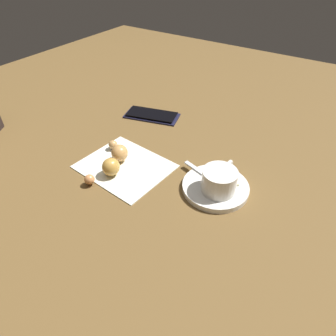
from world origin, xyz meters
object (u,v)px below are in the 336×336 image
at_px(espresso_cup, 221,179).
at_px(teaspoon, 216,182).
at_px(saucer, 215,187).
at_px(cell_phone, 152,115).
at_px(croissant, 113,160).
at_px(napkin, 125,166).
at_px(sugar_packet, 228,177).

bearing_deg(espresso_cup, teaspoon, 145.91).
distance_m(saucer, cell_phone, 0.33).
bearing_deg(cell_phone, espresso_cup, -30.72).
bearing_deg(cell_phone, croissant, -74.22).
relative_size(saucer, teaspoon, 1.02).
height_order(teaspoon, croissant, croissant).
xyz_separation_m(teaspoon, napkin, (-0.20, -0.05, -0.01)).
bearing_deg(napkin, saucer, 12.54).
xyz_separation_m(espresso_cup, cell_phone, (-0.29, 0.17, -0.03)).
relative_size(saucer, napkin, 0.71).
bearing_deg(saucer, sugar_packet, 70.31).
distance_m(saucer, espresso_cup, 0.03).
bearing_deg(sugar_packet, saucer, 111.68).
relative_size(napkin, croissant, 1.28).
distance_m(saucer, teaspoon, 0.01).
bearing_deg(espresso_cup, cell_phone, 149.28).
height_order(saucer, sugar_packet, sugar_packet).
bearing_deg(sugar_packet, teaspoon, 104.42).
bearing_deg(napkin, croissant, -137.30).
relative_size(teaspoon, sugar_packet, 2.31).
height_order(napkin, croissant, croissant).
height_order(teaspoon, sugar_packet, teaspoon).
distance_m(sugar_packet, croissant, 0.25).
bearing_deg(croissant, espresso_cup, 14.12).
bearing_deg(napkin, espresso_cup, 11.16).
xyz_separation_m(espresso_cup, sugar_packet, (0.00, 0.04, -0.02)).
bearing_deg(cell_phone, sugar_packet, -25.05).
relative_size(saucer, espresso_cup, 1.46).
bearing_deg(saucer, napkin, -167.46).
height_order(sugar_packet, croissant, croissant).
bearing_deg(teaspoon, sugar_packet, 63.05).
distance_m(espresso_cup, croissant, 0.23).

